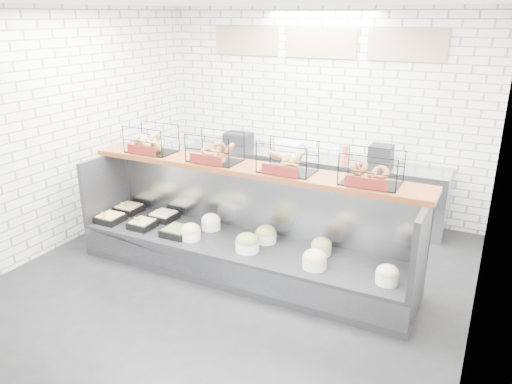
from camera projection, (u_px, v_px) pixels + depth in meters
The scene contains 5 objects.
ground at pixel (229, 285), 5.64m from camera, with size 5.50×5.50×0.00m, color black.
room_shell at pixel (253, 94), 5.45m from camera, with size 5.02×5.51×3.01m.
display_case at pixel (242, 246), 5.83m from camera, with size 4.00×0.90×1.20m.
bagel_shelf at pixel (250, 157), 5.61m from camera, with size 4.10×0.50×0.40m.
prep_counter at pixel (308, 184), 7.53m from camera, with size 4.00×0.60×1.20m.
Camera 1 is at (2.50, -4.29, 2.90)m, focal length 35.00 mm.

